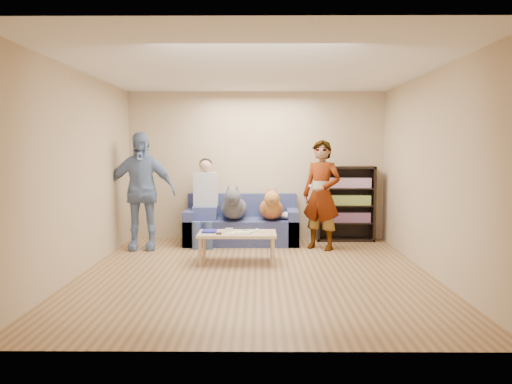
{
  "coord_description": "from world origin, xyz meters",
  "views": [
    {
      "loc": [
        0.05,
        -6.33,
        1.61
      ],
      "look_at": [
        0.0,
        1.2,
        0.95
      ],
      "focal_mm": 35.0,
      "sensor_mm": 36.0,
      "label": 1
    }
  ],
  "objects_px": {
    "bookshelf": "(345,202)",
    "person_standing_left": "(141,191)",
    "person_seated": "(205,198)",
    "dog_gray": "(234,207)",
    "coffee_table": "(237,236)",
    "camera_silver": "(229,229)",
    "sofa": "(242,226)",
    "person_standing_right": "(322,195)",
    "dog_tan": "(271,207)",
    "notebook_blue": "(209,231)"
  },
  "relations": [
    {
      "from": "person_standing_left",
      "to": "person_seated",
      "type": "bearing_deg",
      "value": 19.12
    },
    {
      "from": "person_seated",
      "to": "bookshelf",
      "type": "height_order",
      "value": "person_seated"
    },
    {
      "from": "notebook_blue",
      "to": "dog_tan",
      "type": "height_order",
      "value": "dog_tan"
    },
    {
      "from": "notebook_blue",
      "to": "person_seated",
      "type": "distance_m",
      "value": 1.32
    },
    {
      "from": "person_standing_right",
      "to": "person_standing_left",
      "type": "distance_m",
      "value": 2.88
    },
    {
      "from": "person_standing_right",
      "to": "person_standing_left",
      "type": "relative_size",
      "value": 0.93
    },
    {
      "from": "notebook_blue",
      "to": "sofa",
      "type": "relative_size",
      "value": 0.14
    },
    {
      "from": "bookshelf",
      "to": "camera_silver",
      "type": "bearing_deg",
      "value": -141.22
    },
    {
      "from": "camera_silver",
      "to": "person_standing_right",
      "type": "bearing_deg",
      "value": 28.71
    },
    {
      "from": "person_standing_left",
      "to": "dog_gray",
      "type": "xyz_separation_m",
      "value": [
        1.47,
        0.34,
        -0.29
      ]
    },
    {
      "from": "person_standing_right",
      "to": "coffee_table",
      "type": "bearing_deg",
      "value": -112.56
    },
    {
      "from": "dog_gray",
      "to": "bookshelf",
      "type": "relative_size",
      "value": 0.97
    },
    {
      "from": "sofa",
      "to": "person_seated",
      "type": "xyz_separation_m",
      "value": [
        -0.61,
        -0.13,
        0.49
      ]
    },
    {
      "from": "bookshelf",
      "to": "dog_gray",
      "type": "bearing_deg",
      "value": -167.16
    },
    {
      "from": "person_standing_left",
      "to": "dog_gray",
      "type": "bearing_deg",
      "value": 9.09
    },
    {
      "from": "sofa",
      "to": "dog_gray",
      "type": "bearing_deg",
      "value": -120.83
    },
    {
      "from": "person_standing_right",
      "to": "dog_tan",
      "type": "distance_m",
      "value": 0.9
    },
    {
      "from": "camera_silver",
      "to": "dog_tan",
      "type": "relative_size",
      "value": 0.09
    },
    {
      "from": "notebook_blue",
      "to": "camera_silver",
      "type": "xyz_separation_m",
      "value": [
        0.28,
        0.07,
        0.01
      ]
    },
    {
      "from": "camera_silver",
      "to": "person_seated",
      "type": "relative_size",
      "value": 0.07
    },
    {
      "from": "notebook_blue",
      "to": "coffee_table",
      "type": "distance_m",
      "value": 0.41
    },
    {
      "from": "person_standing_right",
      "to": "sofa",
      "type": "relative_size",
      "value": 0.92
    },
    {
      "from": "person_standing_left",
      "to": "dog_tan",
      "type": "relative_size",
      "value": 1.61
    },
    {
      "from": "person_standing_left",
      "to": "person_seated",
      "type": "relative_size",
      "value": 1.27
    },
    {
      "from": "camera_silver",
      "to": "sofa",
      "type": "height_order",
      "value": "sofa"
    },
    {
      "from": "sofa",
      "to": "person_seated",
      "type": "height_order",
      "value": "person_seated"
    },
    {
      "from": "person_standing_left",
      "to": "bookshelf",
      "type": "relative_size",
      "value": 1.44
    },
    {
      "from": "coffee_table",
      "to": "dog_tan",
      "type": "bearing_deg",
      "value": 67.81
    },
    {
      "from": "camera_silver",
      "to": "person_seated",
      "type": "bearing_deg",
      "value": 111.69
    },
    {
      "from": "person_standing_right",
      "to": "person_seated",
      "type": "relative_size",
      "value": 1.19
    },
    {
      "from": "sofa",
      "to": "bookshelf",
      "type": "distance_m",
      "value": 1.86
    },
    {
      "from": "person_standing_right",
      "to": "notebook_blue",
      "type": "distance_m",
      "value": 1.95
    },
    {
      "from": "person_seated",
      "to": "dog_tan",
      "type": "xyz_separation_m",
      "value": [
        1.11,
        -0.05,
        -0.14
      ]
    },
    {
      "from": "person_standing_left",
      "to": "dog_gray",
      "type": "distance_m",
      "value": 1.54
    },
    {
      "from": "person_standing_left",
      "to": "sofa",
      "type": "bearing_deg",
      "value": 14.92
    },
    {
      "from": "person_seated",
      "to": "person_standing_left",
      "type": "bearing_deg",
      "value": -156.77
    },
    {
      "from": "camera_silver",
      "to": "dog_gray",
      "type": "height_order",
      "value": "dog_gray"
    },
    {
      "from": "dog_gray",
      "to": "coffee_table",
      "type": "distance_m",
      "value": 1.27
    },
    {
      "from": "person_standing_right",
      "to": "notebook_blue",
      "type": "height_order",
      "value": "person_standing_right"
    },
    {
      "from": "notebook_blue",
      "to": "dog_tan",
      "type": "distance_m",
      "value": 1.53
    },
    {
      "from": "person_standing_left",
      "to": "dog_tan",
      "type": "bearing_deg",
      "value": 5.86
    },
    {
      "from": "notebook_blue",
      "to": "person_standing_left",
      "type": "bearing_deg",
      "value": 144.47
    },
    {
      "from": "dog_tan",
      "to": "coffee_table",
      "type": "bearing_deg",
      "value": -112.19
    },
    {
      "from": "person_standing_left",
      "to": "camera_silver",
      "type": "height_order",
      "value": "person_standing_left"
    },
    {
      "from": "dog_tan",
      "to": "person_seated",
      "type": "bearing_deg",
      "value": 177.19
    },
    {
      "from": "person_standing_right",
      "to": "dog_tan",
      "type": "relative_size",
      "value": 1.5
    },
    {
      "from": "bookshelf",
      "to": "person_standing_left",
      "type": "bearing_deg",
      "value": -167.01
    },
    {
      "from": "dog_tan",
      "to": "coffee_table",
      "type": "xyz_separation_m",
      "value": [
        -0.51,
        -1.26,
        -0.26
      ]
    },
    {
      "from": "dog_tan",
      "to": "person_standing_left",
      "type": "bearing_deg",
      "value": -170.03
    },
    {
      "from": "person_standing_left",
      "to": "coffee_table",
      "type": "relative_size",
      "value": 1.7
    }
  ]
}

